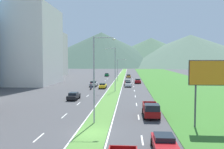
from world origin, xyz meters
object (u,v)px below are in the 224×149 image
at_px(billboard_roadside, 212,77).
at_px(car_6, 128,84).
at_px(street_lamp_mid, 114,67).
at_px(car_0, 164,143).
at_px(car_9, 103,86).
at_px(street_lamp_near, 96,75).
at_px(car_4, 128,83).
at_px(car_7, 107,75).
at_px(car_5, 129,76).
at_px(car_8, 93,84).
at_px(street_lamp_far, 119,68).
at_px(pickup_truck_0, 151,110).
at_px(motorcycle_rider, 91,87).
at_px(car_2, 138,81).
at_px(car_1, 74,96).

distance_m(billboard_roadside, car_6, 42.10).
bearing_deg(street_lamp_mid, billboard_roadside, -66.89).
height_order(car_0, car_9, car_9).
distance_m(street_lamp_near, car_4, 44.96).
relative_size(street_lamp_mid, car_9, 2.58).
bearing_deg(car_7, car_5, -130.89).
relative_size(car_6, car_7, 0.91).
bearing_deg(car_9, car_0, -166.82).
relative_size(street_lamp_mid, car_0, 2.58).
bearing_deg(car_9, car_8, 37.03).
bearing_deg(car_9, street_lamp_far, -7.95).
xyz_separation_m(car_5, car_8, (-10.08, -34.30, 0.06)).
relative_size(car_4, pickup_truck_0, 0.74).
xyz_separation_m(car_6, car_9, (-6.88, -4.43, -0.04)).
bearing_deg(motorcycle_rider, car_4, -37.64).
bearing_deg(car_8, car_0, -164.34).
xyz_separation_m(car_2, motorcycle_rider, (-12.75, -17.67, -0.02)).
bearing_deg(street_lamp_far, billboard_roadside, -77.52).
height_order(billboard_roadside, car_8, billboard_roadside).
bearing_deg(car_5, car_4, -0.34).
bearing_deg(car_9, motorcycle_rider, 138.00).
bearing_deg(car_0, car_4, -176.21).
bearing_deg(car_1, street_lamp_far, -9.25).
bearing_deg(street_lamp_far, street_lamp_near, -89.99).
distance_m(car_5, car_9, 39.16).
xyz_separation_m(car_8, car_9, (3.20, -4.25, -0.08)).
xyz_separation_m(billboard_roadside, car_2, (-6.39, 50.89, -5.08)).
bearing_deg(car_4, car_1, -20.28).
distance_m(street_lamp_near, billboard_roadside, 13.18).
bearing_deg(pickup_truck_0, car_0, 0.18).
height_order(car_2, car_9, car_2).
relative_size(street_lamp_far, car_8, 1.78).
bearing_deg(car_8, street_lamp_far, -18.76).
bearing_deg(car_6, car_8, -88.95).
xyz_separation_m(street_lamp_mid, car_8, (-6.72, 10.32, -5.23)).
xyz_separation_m(car_2, car_5, (-3.14, 23.92, -0.02)).
xyz_separation_m(car_2, car_8, (-13.21, -10.39, 0.04)).
relative_size(car_7, car_9, 1.14).
height_order(pickup_truck_0, motorcycle_rider, pickup_truck_0).
distance_m(car_2, pickup_truck_0, 46.35).
relative_size(street_lamp_far, car_1, 1.83).
distance_m(street_lamp_mid, car_5, 45.06).
bearing_deg(billboard_roadside, car_8, 115.82).
xyz_separation_m(billboard_roadside, car_0, (-6.21, -7.25, -5.13)).
distance_m(street_lamp_mid, car_4, 16.47).
relative_size(car_2, car_9, 1.03).
bearing_deg(billboard_roadside, car_5, 97.25).
distance_m(street_lamp_near, street_lamp_mid, 29.26).
height_order(car_2, car_4, car_2).
relative_size(street_lamp_near, car_5, 2.57).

